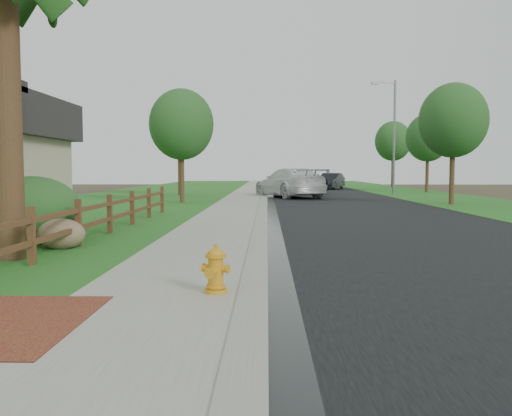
{
  "coord_description": "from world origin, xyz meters",
  "views": [
    {
      "loc": [
        0.59,
        -6.67,
        1.74
      ],
      "look_at": [
        0.35,
        4.89,
        0.93
      ],
      "focal_mm": 38.0,
      "sensor_mm": 36.0,
      "label": 1
    }
  ],
  "objects_px": {
    "ranch_fence": "(96,216)",
    "streetlight": "(392,130)",
    "fire_hydrant": "(216,270)",
    "dark_car_mid": "(304,182)",
    "white_suv": "(289,183)"
  },
  "relations": [
    {
      "from": "ranch_fence",
      "to": "dark_car_mid",
      "type": "distance_m",
      "value": 28.2
    },
    {
      "from": "ranch_fence",
      "to": "streetlight",
      "type": "height_order",
      "value": "streetlight"
    },
    {
      "from": "ranch_fence",
      "to": "fire_hydrant",
      "type": "relative_size",
      "value": 25.86
    },
    {
      "from": "ranch_fence",
      "to": "streetlight",
      "type": "xyz_separation_m",
      "value": [
        12.88,
        24.94,
        3.89
      ]
    },
    {
      "from": "streetlight",
      "to": "ranch_fence",
      "type": "bearing_deg",
      "value": -117.32
    },
    {
      "from": "dark_car_mid",
      "to": "streetlight",
      "type": "relative_size",
      "value": 0.61
    },
    {
      "from": "white_suv",
      "to": "dark_car_mid",
      "type": "height_order",
      "value": "white_suv"
    },
    {
      "from": "fire_hydrant",
      "to": "white_suv",
      "type": "distance_m",
      "value": 27.24
    },
    {
      "from": "ranch_fence",
      "to": "dark_car_mid",
      "type": "bearing_deg",
      "value": 75.7
    },
    {
      "from": "white_suv",
      "to": "streetlight",
      "type": "height_order",
      "value": "streetlight"
    },
    {
      "from": "fire_hydrant",
      "to": "ranch_fence",
      "type": "bearing_deg",
      "value": 120.59
    },
    {
      "from": "white_suv",
      "to": "dark_car_mid",
      "type": "bearing_deg",
      "value": -126.09
    },
    {
      "from": "ranch_fence",
      "to": "streetlight",
      "type": "bearing_deg",
      "value": 62.68
    },
    {
      "from": "fire_hydrant",
      "to": "dark_car_mid",
      "type": "height_order",
      "value": "dark_car_mid"
    },
    {
      "from": "white_suv",
      "to": "streetlight",
      "type": "relative_size",
      "value": 0.8
    }
  ]
}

